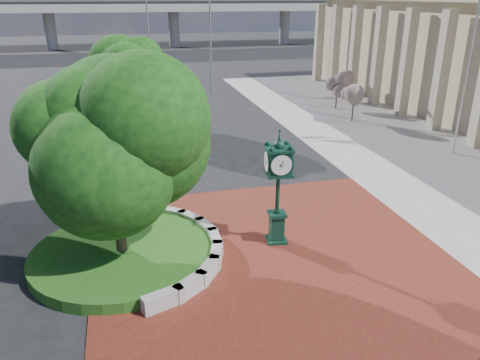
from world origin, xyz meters
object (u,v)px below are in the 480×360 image
street_lamp_far (150,23)px  post_clock (278,184)px  street_lamp_near (213,36)px  parked_car (162,74)px  flagpole_a (470,58)px

street_lamp_far → post_clock: bearing=-88.2°
post_clock → street_lamp_near: street_lamp_near is taller
parked_car → street_lamp_far: street_lamp_far is taller
flagpole_a → street_lamp_near: bearing=115.9°
post_clock → street_lamp_far: bearing=91.8°
parked_car → street_lamp_near: size_ratio=0.48×
flagpole_a → parked_car: bearing=115.7°
parked_car → street_lamp_far: (-0.53, 5.81, 4.78)m
parked_car → street_lamp_near: 10.24m
parked_car → flagpole_a: (13.76, -28.66, 4.61)m
post_clock → street_lamp_far: (-1.34, 41.74, 3.19)m
parked_car → flagpole_a: size_ratio=0.40×
post_clock → street_lamp_near: size_ratio=0.48×
parked_car → post_clock: bearing=-85.9°
flagpole_a → post_clock: bearing=-150.7°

